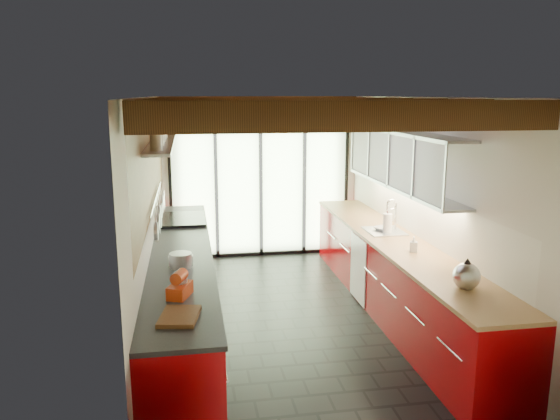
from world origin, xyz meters
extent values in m
plane|color=black|center=(0.00, 0.00, 0.00)|extent=(5.50, 5.50, 0.00)
plane|color=silver|center=(0.00, 2.75, 1.30)|extent=(3.20, 0.00, 3.20)
plane|color=silver|center=(0.00, -2.75, 1.30)|extent=(3.20, 0.00, 3.20)
plane|color=silver|center=(-1.60, 0.00, 1.30)|extent=(0.00, 5.50, 5.50)
plane|color=silver|center=(1.60, 0.00, 1.30)|extent=(0.00, 5.50, 5.50)
plane|color=#472814|center=(0.00, 0.00, 2.60)|extent=(5.50, 5.50, 0.00)
cube|color=#593316|center=(0.00, -2.25, 2.48)|extent=(3.14, 0.14, 0.22)
cube|color=#593316|center=(0.00, -1.35, 2.48)|extent=(3.14, 0.14, 0.22)
cube|color=#593316|center=(0.00, -0.45, 2.48)|extent=(3.14, 0.14, 0.22)
cube|color=#593316|center=(0.00, 0.45, 2.48)|extent=(3.14, 0.14, 0.22)
cube|color=#593316|center=(0.00, 1.35, 2.48)|extent=(3.14, 0.14, 0.22)
cube|color=#593316|center=(0.00, 2.25, 2.48)|extent=(3.14, 0.14, 0.22)
cube|color=brown|center=(0.00, 2.71, 2.35)|extent=(3.14, 0.06, 0.50)
plane|color=brown|center=(-1.57, 0.20, 1.98)|extent=(0.00, 4.90, 4.90)
plane|color=#C6EAAD|center=(0.00, 2.73, 1.08)|extent=(2.90, 0.00, 2.90)
cube|color=black|center=(-1.45, 2.72, 1.07)|extent=(0.05, 0.04, 2.15)
cube|color=black|center=(1.45, 2.72, 1.07)|extent=(0.05, 0.04, 2.15)
cube|color=black|center=(0.00, 2.69, 1.07)|extent=(0.06, 0.05, 2.15)
cube|color=black|center=(0.00, 2.69, 2.15)|extent=(2.90, 0.05, 0.06)
cylinder|color=red|center=(0.00, 2.67, 2.35)|extent=(0.34, 0.04, 0.34)
cylinder|color=beige|center=(0.00, 2.65, 2.35)|extent=(0.28, 0.02, 0.28)
cube|color=#9C0509|center=(-1.28, 0.00, 0.44)|extent=(0.65, 5.00, 0.88)
cube|color=black|center=(-1.28, 0.00, 0.90)|extent=(0.68, 5.00, 0.04)
cube|color=silver|center=(-1.28, 1.45, 0.44)|extent=(0.66, 0.90, 0.90)
cube|color=black|center=(-1.28, 1.45, 0.93)|extent=(0.65, 0.90, 0.06)
cube|color=#9C0509|center=(1.28, 0.00, 0.44)|extent=(0.65, 5.00, 0.88)
cube|color=#AE8254|center=(1.28, 0.00, 0.90)|extent=(0.68, 5.00, 0.04)
cube|color=white|center=(0.95, 0.40, 0.44)|extent=(0.02, 0.60, 0.84)
cube|color=silver|center=(1.28, 0.40, 0.93)|extent=(0.45, 0.52, 0.02)
cylinder|color=silver|center=(1.42, 0.40, 1.10)|extent=(0.02, 0.02, 0.34)
torus|color=silver|center=(1.36, 0.40, 1.27)|extent=(0.14, 0.02, 0.14)
plane|color=silver|center=(1.26, 0.30, 1.85)|extent=(0.00, 3.00, 3.00)
cube|color=#9EA0A5|center=(1.43, 0.30, 1.51)|extent=(0.34, 3.00, 0.03)
cube|color=#9EA0A5|center=(1.43, 0.30, 2.19)|extent=(0.34, 3.00, 0.03)
cylinder|color=silver|center=(-1.54, 0.30, 1.47)|extent=(0.02, 2.20, 0.02)
cube|color=silver|center=(-1.45, 0.20, 2.10)|extent=(0.28, 2.60, 0.03)
cylinder|color=silver|center=(-1.50, -0.60, 1.29)|extent=(0.04, 0.18, 0.18)
cylinder|color=silver|center=(-1.50, -0.25, 1.29)|extent=(0.04, 0.22, 0.22)
cylinder|color=silver|center=(-1.50, 0.10, 1.29)|extent=(0.04, 0.26, 0.26)
cylinder|color=silver|center=(-1.50, 0.45, 1.29)|extent=(0.04, 0.18, 0.18)
cylinder|color=silver|center=(-1.50, 0.80, 1.29)|extent=(0.04, 0.22, 0.22)
cylinder|color=silver|center=(-1.50, 1.10, 1.29)|extent=(0.04, 0.26, 0.26)
cube|color=red|center=(-1.27, -1.48, 0.98)|extent=(0.23, 0.30, 0.11)
cylinder|color=red|center=(-1.27, -1.50, 1.11)|extent=(0.16, 0.20, 0.10)
cylinder|color=silver|center=(-1.27, -1.43, 1.01)|extent=(0.17, 0.17, 0.11)
cylinder|color=silver|center=(-1.27, -0.64, 0.99)|extent=(0.30, 0.30, 0.14)
cylinder|color=silver|center=(-1.27, -0.55, 0.97)|extent=(0.31, 0.31, 0.10)
cube|color=brown|center=(-1.27, -1.95, 0.94)|extent=(0.35, 0.44, 0.03)
sphere|color=silver|center=(1.27, -1.69, 1.04)|extent=(0.30, 0.30, 0.25)
cone|color=black|center=(1.27, -1.69, 1.18)|extent=(0.11, 0.11, 0.07)
cylinder|color=silver|center=(1.27, -1.56, 1.05)|extent=(0.05, 0.10, 0.05)
cylinder|color=white|center=(1.27, 0.29, 1.05)|extent=(0.12, 0.12, 0.25)
cylinder|color=silver|center=(1.27, 0.29, 1.20)|extent=(0.02, 0.02, 0.05)
imported|color=silver|center=(1.27, -0.52, 1.01)|extent=(0.10, 0.10, 0.17)
imported|color=silver|center=(1.27, 0.44, 0.95)|extent=(0.29, 0.29, 0.05)
camera|label=1|loc=(-1.17, -6.01, 2.63)|focal=35.00mm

